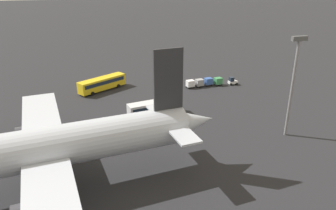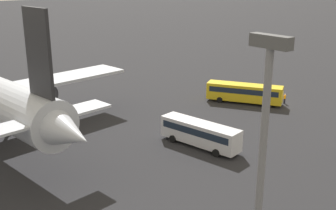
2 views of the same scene
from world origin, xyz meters
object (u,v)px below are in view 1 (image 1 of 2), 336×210
at_px(cargo_cart_green, 218,81).
at_px(baggage_tug, 232,81).
at_px(shuttle_bus_near, 102,83).
at_px(cargo_cart_grey, 200,83).
at_px(worker_person, 118,80).
at_px(cargo_cart_white, 190,84).
at_px(cargo_cart_blue, 208,81).
at_px(airplane, 31,151).
at_px(shuttle_bus_far, 155,107).

bearing_deg(cargo_cart_green, baggage_tug, 172.44).
xyz_separation_m(shuttle_bus_near, baggage_tug, (-34.02, 4.64, -1.04)).
relative_size(cargo_cart_green, cargo_cart_grey, 1.00).
xyz_separation_m(worker_person, cargo_cart_white, (-17.56, 9.41, 0.32)).
height_order(cargo_cart_green, cargo_cart_white, same).
bearing_deg(cargo_cart_blue, baggage_tug, 171.59).
xyz_separation_m(shuttle_bus_near, worker_person, (-4.69, -5.20, -1.11)).
xyz_separation_m(baggage_tug, cargo_cart_white, (11.77, -0.43, 0.25)).
xyz_separation_m(shuttle_bus_near, cargo_cart_green, (-30.12, 4.12, -0.79)).
distance_m(baggage_tug, worker_person, 30.94).
bearing_deg(airplane, shuttle_bus_near, -113.06).
distance_m(airplane, shuttle_bus_near, 43.02).
distance_m(airplane, cargo_cart_white, 50.61).
distance_m(shuttle_bus_near, shuttle_bus_far, 21.23).
height_order(shuttle_bus_near, worker_person, shuttle_bus_near).
distance_m(cargo_cart_blue, cargo_cart_white, 5.27).
distance_m(worker_person, cargo_cart_blue, 24.48).
height_order(baggage_tug, cargo_cart_blue, baggage_tug).
bearing_deg(shuttle_bus_far, shuttle_bus_near, -74.42).
xyz_separation_m(baggage_tug, cargo_cart_green, (3.90, -0.52, 0.25)).
bearing_deg(shuttle_bus_near, worker_person, -162.91).
height_order(shuttle_bus_far, cargo_cart_white, shuttle_bus_far).
bearing_deg(airplane, cargo_cart_white, -139.69).
xyz_separation_m(airplane, worker_person, (-16.70, -46.19, -6.18)).
bearing_deg(cargo_cart_green, airplane, 41.19).
bearing_deg(cargo_cart_blue, cargo_cart_grey, 8.18).
distance_m(shuttle_bus_near, worker_person, 7.09).
relative_size(airplane, shuttle_bus_far, 4.57).
bearing_deg(airplane, cargo_cart_green, -145.53).
distance_m(shuttle_bus_near, cargo_cart_grey, 25.21).
height_order(airplane, baggage_tug, airplane).
distance_m(shuttle_bus_far, baggage_tug, 28.76).
bearing_deg(shuttle_bus_near, airplane, 42.78).
relative_size(shuttle_bus_near, cargo_cart_green, 5.65).
height_order(airplane, shuttle_bus_far, airplane).
height_order(airplane, cargo_cart_green, airplane).
relative_size(airplane, shuttle_bus_near, 4.25).
distance_m(airplane, cargo_cart_blue, 54.67).
xyz_separation_m(baggage_tug, cargo_cart_grey, (9.15, -0.59, 0.25)).
bearing_deg(cargo_cart_green, shuttle_bus_far, 35.67).
height_order(airplane, worker_person, airplane).
bearing_deg(cargo_cart_green, shuttle_bus_near, -7.79).
xyz_separation_m(cargo_cart_green, cargo_cart_grey, (5.25, -0.07, 0.00)).
xyz_separation_m(airplane, baggage_tug, (-46.04, -36.35, -6.11)).
bearing_deg(cargo_cart_white, cargo_cart_blue, -174.16).
relative_size(airplane, cargo_cart_blue, 24.01).
bearing_deg(airplane, baggage_tug, -148.42).
bearing_deg(cargo_cart_grey, shuttle_bus_near, -9.25).
bearing_deg(worker_person, cargo_cart_green, 159.88).
relative_size(shuttle_bus_near, cargo_cart_grey, 5.65).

